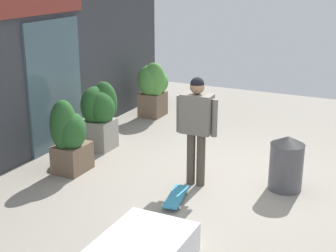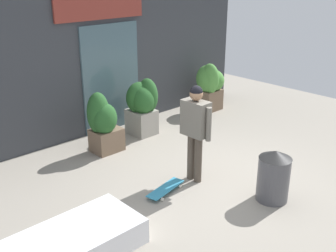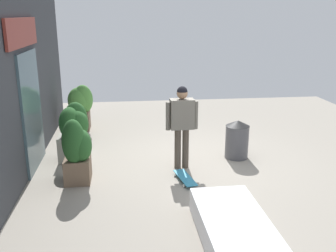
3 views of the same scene
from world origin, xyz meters
name	(u,v)px [view 2 (image 2 of 3)]	position (x,y,z in m)	size (l,w,h in m)	color
ground_plane	(211,178)	(0.00, 0.00, 0.00)	(12.00, 12.00, 0.00)	gray
building_facade	(99,50)	(0.00, 3.26, 1.78)	(8.26, 0.31, 3.57)	#383A3F
skateboarder	(195,124)	(-0.26, 0.17, 1.04)	(0.28, 0.64, 1.68)	#4C4238
skateboard	(166,189)	(-0.91, 0.20, 0.06)	(0.80, 0.37, 0.08)	teal
planter_box_left	(143,104)	(0.44, 2.36, 0.70)	(0.65, 0.65, 1.24)	gray
planter_box_right	(210,84)	(2.69, 2.43, 0.69)	(0.71, 0.66, 1.24)	brown
planter_box_mid	(103,123)	(-0.73, 2.17, 0.61)	(0.65, 0.52, 1.23)	brown
trash_bin	(274,175)	(0.17, -1.11, 0.42)	(0.51, 0.51, 0.84)	#4C4C51
snow_ledge	(65,248)	(-2.94, -0.15, 0.18)	(1.97, 0.90, 0.36)	white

